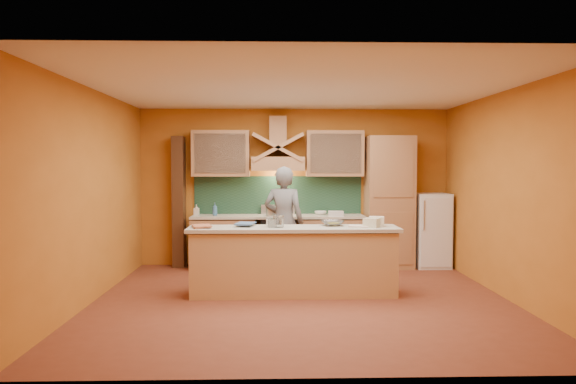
{
  "coord_description": "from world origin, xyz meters",
  "views": [
    {
      "loc": [
        -0.36,
        -6.72,
        1.8
      ],
      "look_at": [
        -0.16,
        0.9,
        1.4
      ],
      "focal_mm": 32.0,
      "sensor_mm": 36.0,
      "label": 1
    }
  ],
  "objects_px": {
    "kitchen_scale": "(271,223)",
    "fridge": "(431,230)",
    "person": "(284,222)",
    "stove": "(278,242)",
    "mixing_bowl": "(333,223)"
  },
  "relations": [
    {
      "from": "fridge",
      "to": "kitchen_scale",
      "type": "distance_m",
      "value": 3.37
    },
    {
      "from": "kitchen_scale",
      "to": "fridge",
      "type": "bearing_deg",
      "value": 30.36
    },
    {
      "from": "stove",
      "to": "fridge",
      "type": "distance_m",
      "value": 2.71
    },
    {
      "from": "fridge",
      "to": "mixing_bowl",
      "type": "bearing_deg",
      "value": -137.82
    },
    {
      "from": "fridge",
      "to": "mixing_bowl",
      "type": "distance_m",
      "value": 2.65
    },
    {
      "from": "person",
      "to": "kitchen_scale",
      "type": "bearing_deg",
      "value": 94.29
    },
    {
      "from": "person",
      "to": "mixing_bowl",
      "type": "height_order",
      "value": "person"
    },
    {
      "from": "stove",
      "to": "mixing_bowl",
      "type": "bearing_deg",
      "value": -66.83
    },
    {
      "from": "stove",
      "to": "person",
      "type": "xyz_separation_m",
      "value": [
        0.09,
        -0.77,
        0.44
      ]
    },
    {
      "from": "person",
      "to": "kitchen_scale",
      "type": "distance_m",
      "value": 1.07
    },
    {
      "from": "stove",
      "to": "kitchen_scale",
      "type": "xyz_separation_m",
      "value": [
        -0.11,
        -1.82,
        0.55
      ]
    },
    {
      "from": "mixing_bowl",
      "to": "person",
      "type": "bearing_deg",
      "value": 124.04
    },
    {
      "from": "mixing_bowl",
      "to": "fridge",
      "type": "bearing_deg",
      "value": 42.18
    },
    {
      "from": "fridge",
      "to": "person",
      "type": "xyz_separation_m",
      "value": [
        -2.61,
        -0.77,
        0.24
      ]
    },
    {
      "from": "stove",
      "to": "kitchen_scale",
      "type": "bearing_deg",
      "value": -93.53
    }
  ]
}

